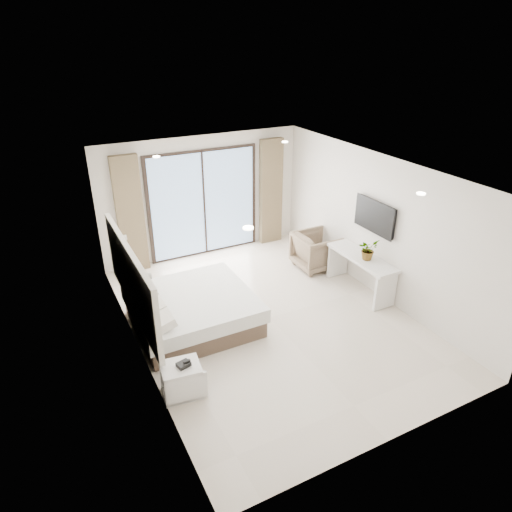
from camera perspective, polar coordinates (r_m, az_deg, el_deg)
The scene contains 8 objects.
ground at distance 8.30m, azimuth 1.69°, elevation -7.75°, with size 6.20×6.20×0.00m, color beige.
room_shell at distance 8.10m, azimuth -2.12°, elevation 4.05°, with size 4.62×6.22×2.72m.
bed at distance 8.03m, azimuth -8.02°, elevation -6.75°, with size 2.02×1.92×0.70m.
nightstand at distance 6.71m, azimuth -9.28°, elevation -15.05°, with size 0.59×0.51×0.49m.
phone at distance 6.52m, azimuth -9.04°, elevation -13.24°, with size 0.18×0.14×0.06m, color black.
console_desk at distance 9.07m, azimuth 13.00°, elevation -1.18°, with size 0.50×1.60×0.77m.
plant at distance 8.82m, azimuth 13.80°, elevation 0.56°, with size 0.36×0.40×0.31m, color #33662D.
armchair at distance 9.90m, azimuth 7.54°, elevation 0.89°, with size 0.85×0.79×0.87m, color #7D6D52.
Camera 1 is at (-3.37, -6.00, 4.64)m, focal length 32.00 mm.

